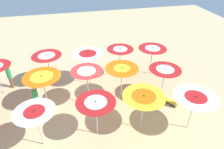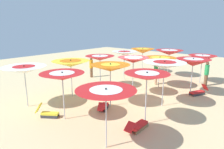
# 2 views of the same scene
# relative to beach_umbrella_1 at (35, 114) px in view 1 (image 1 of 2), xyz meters

# --- Properties ---
(ground) EXTENTS (41.46, 41.46, 0.04)m
(ground) POSITION_rel_beach_umbrella_1_xyz_m (2.63, -2.57, -2.16)
(ground) COLOR beige
(beach_umbrella_1) EXTENTS (1.96, 1.96, 2.37)m
(beach_umbrella_1) POSITION_rel_beach_umbrella_1_xyz_m (0.00, 0.00, 0.00)
(beach_umbrella_1) COLOR #B2B2B7
(beach_umbrella_1) RESTS_ON ground
(beach_umbrella_2) EXTENTS (2.00, 2.00, 2.34)m
(beach_umbrella_2) POSITION_rel_beach_umbrella_1_xyz_m (0.05, -2.85, -0.01)
(beach_umbrella_2) COLOR #B2B2B7
(beach_umbrella_2) RESTS_ON ground
(beach_umbrella_3) EXTENTS (2.22, 2.22, 2.32)m
(beach_umbrella_3) POSITION_rel_beach_umbrella_1_xyz_m (-0.03, -5.31, -0.06)
(beach_umbrella_3) COLOR #B2B2B7
(beach_umbrella_3) RESTS_ON ground
(beach_umbrella_4) EXTENTS (2.28, 2.28, 2.29)m
(beach_umbrella_4) POSITION_rel_beach_umbrella_1_xyz_m (-0.65, -7.87, -0.09)
(beach_umbrella_4) COLOR #B2B2B7
(beach_umbrella_4) RESTS_ON ground
(beach_umbrella_6) EXTENTS (2.25, 2.25, 2.22)m
(beach_umbrella_6) POSITION_rel_beach_umbrella_1_xyz_m (3.16, -0.11, -0.18)
(beach_umbrella_6) COLOR #B2B2B7
(beach_umbrella_6) RESTS_ON ground
(beach_umbrella_7) EXTENTS (1.91, 1.91, 2.50)m
(beach_umbrella_7) POSITION_rel_beach_umbrella_1_xyz_m (2.72, -2.74, 0.13)
(beach_umbrella_7) COLOR #B2B2B7
(beach_umbrella_7) RESTS_ON ground
(beach_umbrella_8) EXTENTS (2.10, 2.10, 2.38)m
(beach_umbrella_8) POSITION_rel_beach_umbrella_1_xyz_m (2.75, -4.91, -0.00)
(beach_umbrella_8) COLOR #B2B2B7
(beach_umbrella_8) RESTS_ON ground
(beach_umbrella_9) EXTENTS (2.00, 2.00, 2.30)m
(beach_umbrella_9) POSITION_rel_beach_umbrella_1_xyz_m (2.15, -7.52, -0.06)
(beach_umbrella_9) COLOR #B2B2B7
(beach_umbrella_9) RESTS_ON ground
(beach_umbrella_11) EXTENTS (2.04, 2.04, 2.39)m
(beach_umbrella_11) POSITION_rel_beach_umbrella_1_xyz_m (5.48, -0.33, -0.02)
(beach_umbrella_11) COLOR #B2B2B7
(beach_umbrella_11) RESTS_ON ground
(beach_umbrella_12) EXTENTS (2.21, 2.21, 2.52)m
(beach_umbrella_12) POSITION_rel_beach_umbrella_1_xyz_m (4.92, -3.09, 0.14)
(beach_umbrella_12) COLOR #B2B2B7
(beach_umbrella_12) RESTS_ON ground
(beach_umbrella_13) EXTENTS (1.94, 1.94, 2.41)m
(beach_umbrella_13) POSITION_rel_beach_umbrella_1_xyz_m (5.29, -5.48, 0.06)
(beach_umbrella_13) COLOR #B2B2B7
(beach_umbrella_13) RESTS_ON ground
(beach_umbrella_14) EXTENTS (2.10, 2.10, 2.26)m
(beach_umbrella_14) POSITION_rel_beach_umbrella_1_xyz_m (5.16, -7.94, -0.14)
(beach_umbrella_14) COLOR #B2B2B7
(beach_umbrella_14) RESTS_ON ground
(lounger_0) EXTENTS (0.90, 1.32, 0.65)m
(lounger_0) POSITION_rel_beach_umbrella_1_xyz_m (5.84, 0.08, -1.93)
(lounger_0) COLOR #333338
(lounger_0) RESTS_ON ground
(lounger_1) EXTENTS (0.40, 1.37, 0.54)m
(lounger_1) POSITION_rel_beach_umbrella_1_xyz_m (5.34, -6.18, -1.94)
(lounger_1) COLOR olive
(lounger_1) RESTS_ON ground
(lounger_2) EXTENTS (0.84, 1.21, 0.55)m
(lounger_2) POSITION_rel_beach_umbrella_1_xyz_m (2.86, -5.58, -1.94)
(lounger_2) COLOR #333338
(lounger_2) RESTS_ON ground
(lounger_3) EXTENTS (1.07, 0.87, 0.69)m
(lounger_3) POSITION_rel_beach_umbrella_1_xyz_m (1.37, -7.91, -1.92)
(lounger_3) COLOR #333338
(lounger_3) RESTS_ON ground
(beachgoer_1) EXTENTS (0.30, 0.30, 1.89)m
(beachgoer_1) POSITION_rel_beach_umbrella_1_xyz_m (2.64, 0.38, -1.13)
(beachgoer_1) COLOR #D8A87F
(beachgoer_1) RESTS_ON ground
(beachgoer_2) EXTENTS (0.30, 0.30, 1.79)m
(beachgoer_2) POSITION_rel_beach_umbrella_1_xyz_m (5.61, 2.41, -1.20)
(beachgoer_2) COLOR brown
(beachgoer_2) RESTS_ON ground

